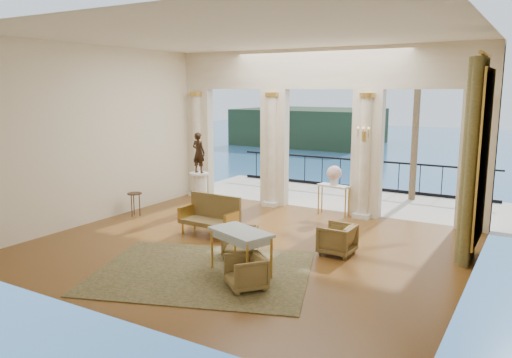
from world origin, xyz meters
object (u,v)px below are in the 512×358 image
Objects in this scene: armchair_b at (246,271)px; armchair_d at (221,208)px; armchair_c at (337,238)px; pedestal at (199,192)px; settee at (211,215)px; side_table at (135,196)px; statue at (199,153)px; game_table at (241,235)px; armchair_a at (240,240)px; console_table at (334,190)px.

armchair_b is 0.97× the size of armchair_d.
armchair_c is 3.76m from armchair_d.
pedestal is (-4.84, 1.71, 0.16)m from armchair_c.
armchair_c is 3.10m from settee.
armchair_b reaches higher than side_table.
statue is (-1.75, 1.87, 1.17)m from settee.
game_table is (-1.14, -1.97, 0.40)m from armchair_c.
armchair_b is at bearing 138.13° from statue.
side_table is at bearing -90.93° from armchair_c.
armchair_d reaches higher than side_table.
console_table reaches higher than armchair_a.
armchair_a is 4.46m from side_table.
armchair_c is at bearing 4.32° from settee.
game_table is at bearing 168.90° from armchair_b.
game_table reaches higher than armchair_c.
armchair_c is at bearing 114.53° from armchair_b.
armchair_a is at bearing 165.24° from armchair_b.
statue is at bearing 134.50° from settee.
armchair_b is 5.94m from pedestal.
game_table is 5.23m from pedestal.
armchair_a is 2.91m from armchair_d.
armchair_d is 3.12m from console_table.
armchair_c reaches higher than armchair_a.
settee reaches higher than armchair_a.
settee is 1.05× the size of game_table.
armchair_a is at bearing 143.74° from game_table.
armchair_b is 0.61× the size of pedestal.
armchair_b is 0.57× the size of statue.
game_table reaches higher than armchair_d.
game_table is at bearing -78.63° from armchair_a.
settee is at bearing 165.61° from armchair_d.
armchair_b is 1.02× the size of side_table.
armchair_c is at bearing 13.04° from armchair_a.
armchair_a is at bearing -17.94° from side_table.
game_table is 5.30m from statue.
side_table is at bearing 173.70° from settee.
pedestal is at bearing -108.23° from armchair_c.
pedestal reaches higher than armchair_a.
armchair_a is at bearing 141.63° from statue.
game_table reaches higher than armchair_b.
console_table is at bearing 63.52° from armchair_a.
armchair_d is 0.72× the size of console_table.
armchair_d is 0.58× the size of statue.
console_table is at bearing 31.70° from side_table.
game_table is at bearing -24.66° from side_table.
side_table is (-2.81, 0.38, 0.08)m from settee.
side_table is (-5.22, 2.75, 0.22)m from armchair_b.
armchair_b is 0.84m from game_table.
armchair_b is 2.61m from armchair_c.
armchair_c is 0.66× the size of pedestal.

